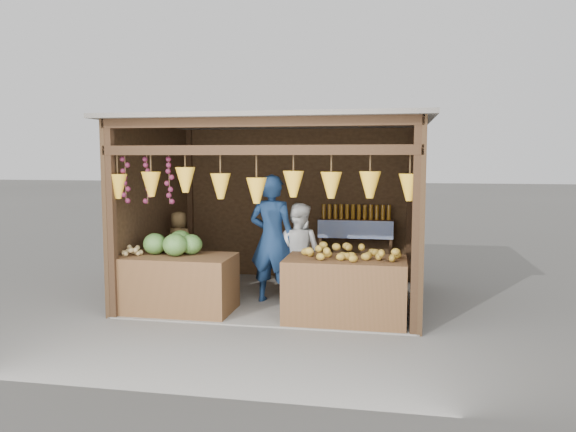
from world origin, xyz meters
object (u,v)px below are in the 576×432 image
Objects in this scene: counter_right at (345,290)px; woman_standing at (298,253)px; man_standing at (272,239)px; vendor_seated at (179,242)px; counter_left at (176,284)px.

woman_standing reaches higher than counter_right.
counter_right is 1.22m from woman_standing.
man_standing is at bearing 39.12° from woman_standing.
counter_left is at bearing 118.83° from vendor_seated.
counter_left is at bearing 45.79° from woman_standing.
vendor_seated reaches higher than counter_left.
counter_right is 1.06× the size of woman_standing.
man_standing is 1.64m from vendor_seated.
counter_left is 1.07× the size of woman_standing.
counter_left is 2.31m from counter_right.
vendor_seated is (-0.40, 1.13, 0.40)m from counter_left.
counter_right is 2.97m from vendor_seated.
man_standing is 1.93× the size of vendor_seated.
counter_right is 1.59× the size of vendor_seated.
vendor_seated reaches higher than counter_right.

